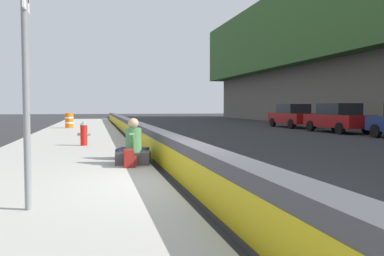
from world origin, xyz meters
The scene contains 11 objects.
ground_plane centered at (0.00, 0.00, 0.00)m, with size 160.00×160.00×0.00m, color #2B2B2D.
sidewalk_strip centered at (0.00, 2.65, 0.07)m, with size 80.00×4.40×0.14m, color #A8A59E.
jersey_barrier centered at (0.00, 0.00, 0.42)m, with size 76.00×0.45×0.85m.
route_sign_post centered at (-1.41, 2.60, 2.21)m, with size 0.44×0.09×3.60m.
fire_hydrant centered at (7.64, 2.13, 0.59)m, with size 0.26×0.46×0.88m.
seated_person_foreground centered at (2.60, 0.84, 0.48)m, with size 0.82×0.91×1.10m.
seated_person_middle centered at (3.53, 0.78, 0.47)m, with size 0.86×0.93×1.06m.
backpack centered at (2.10, 0.99, 0.33)m, with size 0.32×0.28×0.40m.
construction_barrel centered at (20.15, 3.37, 0.62)m, with size 0.54×0.54×0.95m.
parked_car_fourth centered at (13.77, -12.06, 0.86)m, with size 4.56×2.07×1.71m.
parked_car_midline centered at (19.61, -12.23, 0.86)m, with size 4.52×1.99×1.71m.
Camera 1 is at (-7.06, 1.72, 1.51)m, focal length 37.64 mm.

